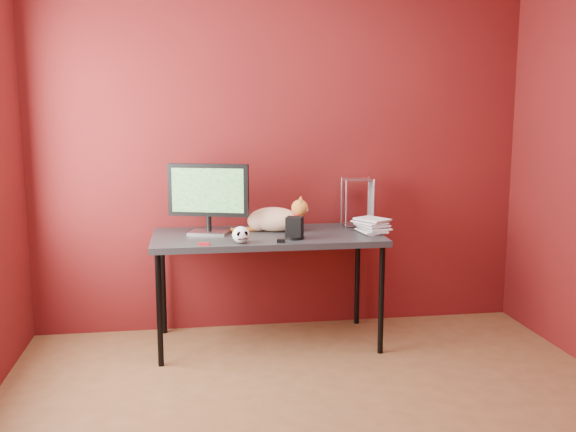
{
  "coord_description": "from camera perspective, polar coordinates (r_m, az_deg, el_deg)",
  "views": [
    {
      "loc": [
        -0.64,
        -2.76,
        1.55
      ],
      "look_at": [
        -0.04,
        1.15,
        0.9
      ],
      "focal_mm": 40.0,
      "sensor_mm": 36.0,
      "label": 1
    }
  ],
  "objects": [
    {
      "name": "pocket_knife",
      "position": [
        3.93,
        -7.49,
        -2.48
      ],
      "size": [
        0.08,
        0.03,
        0.01
      ],
      "primitive_type": "cube",
      "rotation": [
        0.0,
        0.0,
        -0.18
      ],
      "color": "#AD0D16",
      "rests_on": "desk"
    },
    {
      "name": "wire_rack",
      "position": [
        4.55,
        6.19,
        1.24
      ],
      "size": [
        0.21,
        0.17,
        0.34
      ],
      "rotation": [
        0.0,
        0.0,
        -0.04
      ],
      "color": "#A5A4A9",
      "rests_on": "desk"
    },
    {
      "name": "skull_mug",
      "position": [
        3.95,
        -4.2,
        -1.67
      ],
      "size": [
        0.11,
        0.11,
        0.1
      ],
      "rotation": [
        0.0,
        0.0,
        0.12
      ],
      "color": "silver",
      "rests_on": "desk"
    },
    {
      "name": "speaker",
      "position": [
        4.07,
        0.58,
        -1.13
      ],
      "size": [
        0.13,
        0.12,
        0.14
      ],
      "rotation": [
        0.0,
        0.0,
        -0.39
      ],
      "color": "black",
      "rests_on": "desk"
    },
    {
      "name": "room",
      "position": [
        2.84,
        4.43,
        7.09
      ],
      "size": [
        3.52,
        3.52,
        2.61
      ],
      "color": "brown",
      "rests_on": "ground"
    },
    {
      "name": "desk",
      "position": [
        4.25,
        -1.86,
        -2.29
      ],
      "size": [
        1.5,
        0.7,
        0.75
      ],
      "color": "black",
      "rests_on": "ground"
    },
    {
      "name": "washer",
      "position": [
        4.06,
        -4.2,
        -2.1
      ],
      "size": [
        0.05,
        0.05,
        0.0
      ],
      "primitive_type": "cylinder",
      "color": "#A5A4A9",
      "rests_on": "desk"
    },
    {
      "name": "cat",
      "position": [
        4.33,
        -1.2,
        -0.26
      ],
      "size": [
        0.52,
        0.29,
        0.24
      ],
      "rotation": [
        0.0,
        0.0,
        -0.32
      ],
      "color": "#CB6B2A",
      "rests_on": "desk"
    },
    {
      "name": "monitor",
      "position": [
        4.23,
        -7.1,
        1.86
      ],
      "size": [
        0.52,
        0.24,
        0.47
      ],
      "rotation": [
        0.0,
        0.0,
        -0.3
      ],
      "color": "#A5A4A9",
      "rests_on": "desk"
    },
    {
      "name": "black_gadget",
      "position": [
        3.96,
        -0.62,
        -2.23
      ],
      "size": [
        0.05,
        0.04,
        0.02
      ],
      "primitive_type": "cube",
      "rotation": [
        0.0,
        0.0,
        -0.23
      ],
      "color": "black",
      "rests_on": "desk"
    },
    {
      "name": "book_stack",
      "position": [
        4.24,
        6.71,
        5.6
      ],
      "size": [
        0.25,
        0.26,
        1.07
      ],
      "rotation": [
        0.0,
        0.0,
        0.34
      ],
      "color": "beige",
      "rests_on": "desk"
    }
  ]
}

